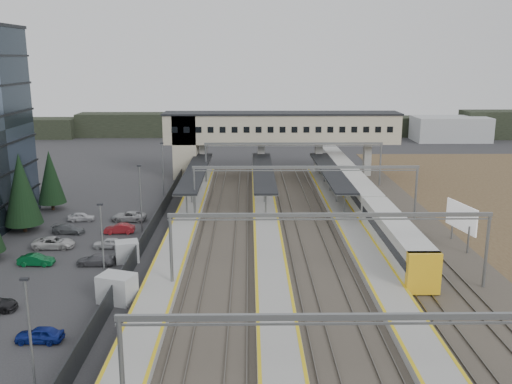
{
  "coord_description": "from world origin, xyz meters",
  "views": [
    {
      "loc": [
        4.92,
        -55.77,
        20.4
      ],
      "look_at": [
        5.76,
        13.36,
        4.0
      ],
      "focal_mm": 40.0,
      "sensor_mm": 36.0,
      "label": 1
    }
  ],
  "objects_px": {
    "relay_cabin_far": "(127,251)",
    "train": "(358,193)",
    "relay_cabin_near": "(117,288)",
    "billboard": "(461,218)",
    "footbridge": "(265,131)"
  },
  "relations": [
    {
      "from": "relay_cabin_near",
      "to": "relay_cabin_far",
      "type": "height_order",
      "value": "relay_cabin_near"
    },
    {
      "from": "relay_cabin_far",
      "to": "train",
      "type": "relative_size",
      "value": 0.04
    },
    {
      "from": "relay_cabin_near",
      "to": "train",
      "type": "relative_size",
      "value": 0.06
    },
    {
      "from": "relay_cabin_far",
      "to": "footbridge",
      "type": "height_order",
      "value": "footbridge"
    },
    {
      "from": "relay_cabin_far",
      "to": "train",
      "type": "bearing_deg",
      "value": 37.41
    },
    {
      "from": "billboard",
      "to": "footbridge",
      "type": "bearing_deg",
      "value": 117.84
    },
    {
      "from": "relay_cabin_near",
      "to": "billboard",
      "type": "relative_size",
      "value": 0.6
    },
    {
      "from": "relay_cabin_far",
      "to": "billboard",
      "type": "distance_m",
      "value": 35.89
    },
    {
      "from": "relay_cabin_far",
      "to": "train",
      "type": "xyz_separation_m",
      "value": [
        27.6,
        21.11,
        1.06
      ]
    },
    {
      "from": "relay_cabin_near",
      "to": "billboard",
      "type": "height_order",
      "value": "billboard"
    },
    {
      "from": "relay_cabin_far",
      "to": "train",
      "type": "distance_m",
      "value": 34.77
    },
    {
      "from": "footbridge",
      "to": "train",
      "type": "distance_m",
      "value": 25.24
    },
    {
      "from": "relay_cabin_near",
      "to": "billboard",
      "type": "bearing_deg",
      "value": 22.0
    },
    {
      "from": "footbridge",
      "to": "train",
      "type": "relative_size",
      "value": 0.65
    },
    {
      "from": "train",
      "to": "billboard",
      "type": "xyz_separation_m",
      "value": [
        8.0,
        -17.17,
        1.19
      ]
    }
  ]
}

